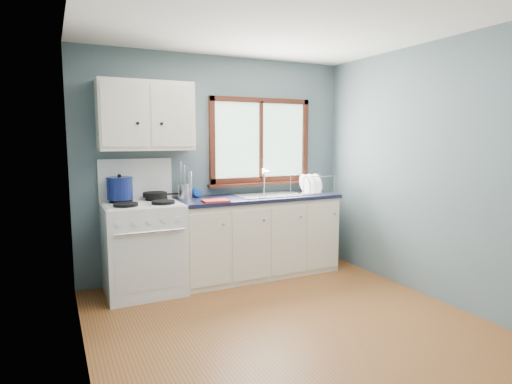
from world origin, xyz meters
name	(u,v)px	position (x,y,z in m)	size (l,w,h in m)	color
floor	(298,333)	(0.00, 0.00, -0.01)	(3.20, 3.60, 0.02)	brown
ceiling	(302,12)	(0.00, 0.00, 2.51)	(3.20, 3.60, 0.02)	white
wall_back	(218,166)	(0.00, 1.81, 1.25)	(3.20, 0.02, 2.50)	slate
wall_left	(78,191)	(-1.61, 0.00, 1.25)	(0.02, 3.60, 2.50)	slate
wall_right	(446,173)	(1.61, 0.00, 1.25)	(0.02, 3.60, 2.50)	slate
gas_range	(143,245)	(-0.95, 1.47, 0.49)	(0.76, 0.69, 1.36)	white
base_cabinets	(258,240)	(0.36, 1.49, 0.41)	(1.85, 0.60, 0.88)	#F2E7CB
countertop	(258,198)	(0.36, 1.49, 0.90)	(1.89, 0.64, 0.04)	black
sink	(272,200)	(0.54, 1.49, 0.86)	(0.84, 0.46, 0.44)	silver
window	(261,147)	(0.54, 1.77, 1.48)	(1.36, 0.10, 1.03)	#9EC6A8
upper_cabinets	(146,116)	(-0.85, 1.63, 1.80)	(0.95, 0.35, 0.70)	#F2E7CB
skillet	(155,195)	(-0.78, 1.63, 0.98)	(0.39, 0.28, 0.05)	black
stockpot	(120,188)	(-1.14, 1.60, 1.08)	(0.27, 0.27, 0.26)	navy
utensil_crock	(184,191)	(-0.46, 1.64, 1.00)	(0.17, 0.17, 0.41)	silver
thermos	(189,185)	(-0.40, 1.67, 1.07)	(0.07, 0.07, 0.29)	silver
soap_bottle	(198,186)	(-0.30, 1.64, 1.06)	(0.11, 0.11, 0.27)	#1246A7
dish_towel	(216,201)	(-0.23, 1.28, 0.93)	(0.27, 0.19, 0.02)	red
dish_rack	(312,188)	(1.06, 1.46, 0.98)	(0.45, 0.35, 0.23)	silver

